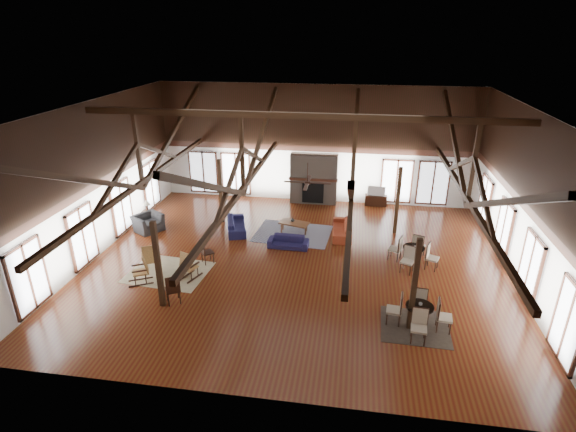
# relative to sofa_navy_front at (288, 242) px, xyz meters

# --- Properties ---
(floor) EXTENTS (16.00, 16.00, 0.00)m
(floor) POSITION_rel_sofa_navy_front_xyz_m (0.51, -1.33, -0.25)
(floor) COLOR #562D12
(floor) RESTS_ON ground
(ceiling) EXTENTS (16.00, 14.00, 0.02)m
(ceiling) POSITION_rel_sofa_navy_front_xyz_m (0.51, -1.33, 5.75)
(ceiling) COLOR black
(ceiling) RESTS_ON wall_back
(wall_back) EXTENTS (16.00, 0.02, 6.00)m
(wall_back) POSITION_rel_sofa_navy_front_xyz_m (0.51, 5.67, 2.75)
(wall_back) COLOR silver
(wall_back) RESTS_ON floor
(wall_front) EXTENTS (16.00, 0.02, 6.00)m
(wall_front) POSITION_rel_sofa_navy_front_xyz_m (0.51, -8.33, 2.75)
(wall_front) COLOR silver
(wall_front) RESTS_ON floor
(wall_left) EXTENTS (0.02, 14.00, 6.00)m
(wall_left) POSITION_rel_sofa_navy_front_xyz_m (-7.49, -1.33, 2.75)
(wall_left) COLOR silver
(wall_left) RESTS_ON floor
(wall_right) EXTENTS (0.02, 14.00, 6.00)m
(wall_right) POSITION_rel_sofa_navy_front_xyz_m (8.51, -1.33, 2.75)
(wall_right) COLOR silver
(wall_right) RESTS_ON floor
(roof_truss) EXTENTS (15.60, 14.07, 3.14)m
(roof_truss) POSITION_rel_sofa_navy_front_xyz_m (0.51, -1.33, 3.78)
(roof_truss) COLOR #321C0D
(roof_truss) RESTS_ON wall_back
(post_grid) EXTENTS (8.16, 7.16, 3.05)m
(post_grid) POSITION_rel_sofa_navy_front_xyz_m (0.51, -1.33, 1.28)
(post_grid) COLOR #321C0D
(post_grid) RESTS_ON floor
(fireplace) EXTENTS (2.50, 0.69, 2.60)m
(fireplace) POSITION_rel_sofa_navy_front_xyz_m (0.51, 5.34, 1.04)
(fireplace) COLOR #6B5D51
(fireplace) RESTS_ON floor
(ceiling_fan) EXTENTS (1.60, 1.60, 0.75)m
(ceiling_fan) POSITION_rel_sofa_navy_front_xyz_m (1.01, -2.33, 3.49)
(ceiling_fan) COLOR black
(ceiling_fan) RESTS_ON roof_truss
(sofa_navy_front) EXTENTS (1.72, 0.73, 0.49)m
(sofa_navy_front) POSITION_rel_sofa_navy_front_xyz_m (0.00, 0.00, 0.00)
(sofa_navy_front) COLOR #1B173F
(sofa_navy_front) RESTS_ON floor
(sofa_navy_left) EXTENTS (2.14, 1.34, 0.58)m
(sofa_navy_left) POSITION_rel_sofa_navy_front_xyz_m (-2.57, 1.28, 0.04)
(sofa_navy_left) COLOR #17173F
(sofa_navy_left) RESTS_ON floor
(sofa_orange) EXTENTS (2.13, 0.91, 0.61)m
(sofa_orange) POSITION_rel_sofa_navy_front_xyz_m (2.18, 1.54, 0.06)
(sofa_orange) COLOR maroon
(sofa_orange) RESTS_ON floor
(coffee_table) EXTENTS (1.41, 0.97, 0.49)m
(coffee_table) POSITION_rel_sofa_navy_front_xyz_m (0.04, 1.48, 0.19)
(coffee_table) COLOR brown
(coffee_table) RESTS_ON floor
(vase) EXTENTS (0.21, 0.21, 0.18)m
(vase) POSITION_rel_sofa_navy_front_xyz_m (-0.04, 1.56, 0.34)
(vase) COLOR #B2B2B2
(vase) RESTS_ON coffee_table
(armchair) EXTENTS (1.49, 1.53, 0.76)m
(armchair) POSITION_rel_sofa_navy_front_xyz_m (-6.52, 0.68, 0.13)
(armchair) COLOR #27282A
(armchair) RESTS_ON floor
(side_table_lamp) EXTENTS (0.45, 0.45, 1.16)m
(side_table_lamp) POSITION_rel_sofa_navy_front_xyz_m (-6.91, 1.55, 0.19)
(side_table_lamp) COLOR black
(side_table_lamp) RESTS_ON floor
(rocking_chair_a) EXTENTS (0.75, 0.94, 1.08)m
(rocking_chair_a) POSITION_rel_sofa_navy_front_xyz_m (-4.86, -2.75, 0.26)
(rocking_chair_a) COLOR #A06F3D
(rocking_chair_a) RESTS_ON floor
(rocking_chair_b) EXTENTS (0.72, 0.95, 1.09)m
(rocking_chair_b) POSITION_rel_sofa_navy_front_xyz_m (-3.24, -3.08, 0.27)
(rocking_chair_b) COLOR #A06F3D
(rocking_chair_b) RESTS_ON floor
(rocking_chair_c) EXTENTS (0.98, 0.80, 1.11)m
(rocking_chair_c) POSITION_rel_sofa_navy_front_xyz_m (-4.76, -3.56, 0.28)
(rocking_chair_c) COLOR #A06F3D
(rocking_chair_c) RESTS_ON floor
(side_chair_a) EXTENTS (0.60, 0.60, 1.01)m
(side_chair_a) POSITION_rel_sofa_navy_front_xyz_m (-2.99, -1.87, 0.34)
(side_chair_a) COLOR black
(side_chair_a) RESTS_ON floor
(side_chair_b) EXTENTS (0.64, 0.64, 1.10)m
(side_chair_b) POSITION_rel_sofa_navy_front_xyz_m (-3.14, -4.71, 0.39)
(side_chair_b) COLOR black
(side_chair_b) RESTS_ON floor
(cafe_table_near) EXTENTS (2.01, 2.01, 1.03)m
(cafe_table_near) POSITION_rel_sofa_navy_front_xyz_m (4.77, -4.72, 0.27)
(cafe_table_near) COLOR black
(cafe_table_near) RESTS_ON floor
(cafe_table_far) EXTENTS (1.97, 1.97, 1.02)m
(cafe_table_far) POSITION_rel_sofa_navy_front_xyz_m (5.01, -0.69, 0.26)
(cafe_table_far) COLOR black
(cafe_table_far) RESTS_ON floor
(cup_near) EXTENTS (0.13, 0.13, 0.09)m
(cup_near) POSITION_rel_sofa_navy_front_xyz_m (4.79, -4.68, 0.54)
(cup_near) COLOR #B2B2B2
(cup_near) RESTS_ON cafe_table_near
(cup_far) EXTENTS (0.14, 0.14, 0.09)m
(cup_far) POSITION_rel_sofa_navy_front_xyz_m (5.04, -0.77, 0.53)
(cup_far) COLOR #B2B2B2
(cup_far) RESTS_ON cafe_table_far
(tv_console) EXTENTS (1.10, 0.41, 0.55)m
(tv_console) POSITION_rel_sofa_navy_front_xyz_m (3.75, 5.42, 0.03)
(tv_console) COLOR black
(tv_console) RESTS_ON floor
(television) EXTENTS (0.89, 0.21, 0.51)m
(television) POSITION_rel_sofa_navy_front_xyz_m (3.75, 5.42, 0.56)
(television) COLOR #B2B2B2
(television) RESTS_ON tv_console
(rug_tan) EXTENTS (3.09, 2.53, 0.01)m
(rug_tan) POSITION_rel_sofa_navy_front_xyz_m (-4.16, -2.76, -0.24)
(rug_tan) COLOR tan
(rug_tan) RESTS_ON floor
(rug_navy) EXTENTS (3.47, 2.72, 0.01)m
(rug_navy) POSITION_rel_sofa_navy_front_xyz_m (0.00, 1.35, -0.24)
(rug_navy) COLOR #1B214C
(rug_navy) RESTS_ON floor
(rug_dark) EXTENTS (2.13, 1.95, 0.01)m
(rug_dark) POSITION_rel_sofa_navy_front_xyz_m (4.70, -4.75, -0.24)
(rug_dark) COLOR black
(rug_dark) RESTS_ON floor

